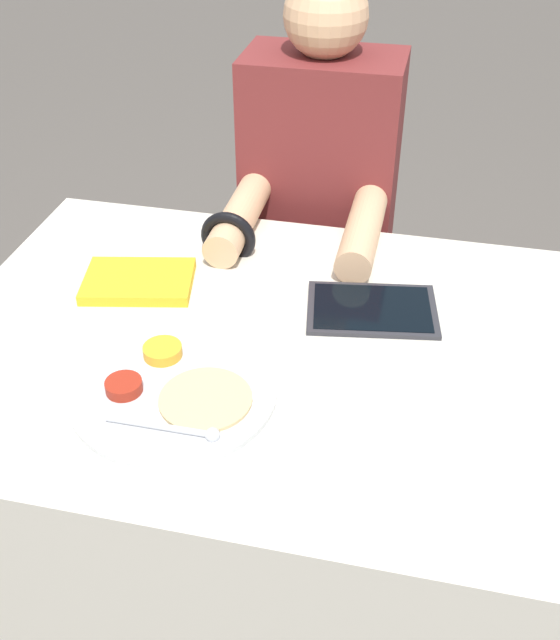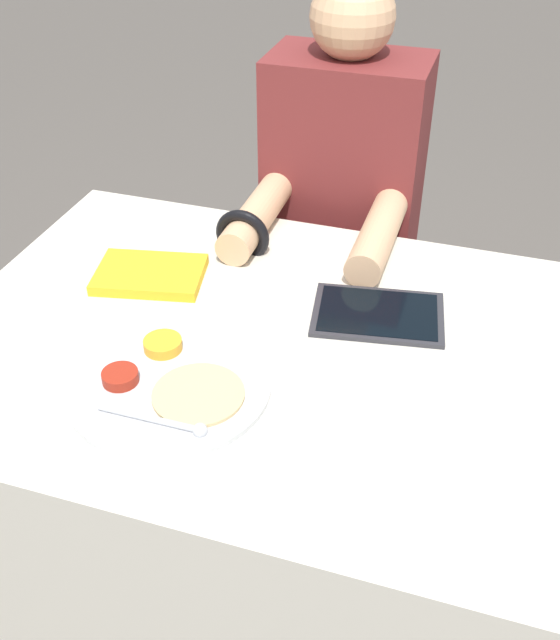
% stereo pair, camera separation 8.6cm
% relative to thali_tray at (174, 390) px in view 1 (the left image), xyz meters
% --- Properties ---
extents(ground_plane, '(12.00, 12.00, 0.00)m').
position_rel_thali_tray_xyz_m(ground_plane, '(0.10, 0.16, -0.72)').
color(ground_plane, '#4C4742').
extents(dining_table, '(1.10, 0.81, 0.71)m').
position_rel_thali_tray_xyz_m(dining_table, '(0.10, 0.16, -0.36)').
color(dining_table, beige).
rests_on(dining_table, ground_plane).
extents(thali_tray, '(0.32, 0.32, 0.03)m').
position_rel_thali_tray_xyz_m(thali_tray, '(0.00, 0.00, 0.00)').
color(thali_tray, '#B7BABF').
rests_on(thali_tray, dining_table).
extents(red_notebook, '(0.22, 0.17, 0.02)m').
position_rel_thali_tray_xyz_m(red_notebook, '(-0.16, 0.27, 0.00)').
color(red_notebook, silver).
rests_on(red_notebook, dining_table).
extents(tablet_device, '(0.25, 0.19, 0.01)m').
position_rel_thali_tray_xyz_m(tablet_device, '(0.27, 0.28, -0.00)').
color(tablet_device, '#28282D').
rests_on(tablet_device, dining_table).
extents(person_diner, '(0.35, 0.49, 1.17)m').
position_rel_thali_tray_xyz_m(person_diner, '(0.10, 0.72, -0.16)').
color(person_diner, black).
rests_on(person_diner, ground_plane).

